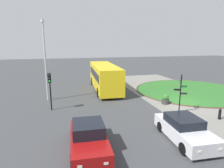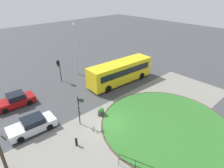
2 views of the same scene
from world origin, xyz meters
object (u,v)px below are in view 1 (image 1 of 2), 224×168
object	(u,v)px
bollard_foreground	(220,114)
car_near_lane	(89,138)
car_far_lane	(184,129)
lamppost_tall	(45,59)
traffic_light_near	(50,83)
bus_yellow	(104,76)
signpost_directional	(181,91)
planter_near_signpost	(165,100)

from	to	relation	value
bollard_foreground	car_near_lane	size ratio (longest dim) A/B	0.20
car_far_lane	lamppost_tall	size ratio (longest dim) A/B	0.57
traffic_light_near	lamppost_tall	world-z (taller)	lamppost_tall
bus_yellow	lamppost_tall	world-z (taller)	lamppost_tall
signpost_directional	traffic_light_near	world-z (taller)	signpost_directional
signpost_directional	traffic_light_near	size ratio (longest dim) A/B	1.01
planter_near_signpost	bus_yellow	bearing A→B (deg)	30.97
car_near_lane	planter_near_signpost	bearing A→B (deg)	129.99
bollard_foreground	bus_yellow	xyz separation A→B (m)	(11.59, 6.27, 1.20)
signpost_directional	bus_yellow	size ratio (longest dim) A/B	0.32
car_near_lane	traffic_light_near	world-z (taller)	traffic_light_near
bus_yellow	planter_near_signpost	bearing A→B (deg)	-145.75
car_far_lane	bollard_foreground	bearing A→B (deg)	117.70
car_near_lane	planter_near_signpost	distance (m)	10.20
bus_yellow	lamppost_tall	distance (m)	7.64
signpost_directional	bus_yellow	bearing A→B (deg)	22.85
planter_near_signpost	car_far_lane	bearing A→B (deg)	158.61
signpost_directional	bollard_foreground	distance (m)	3.23
traffic_light_near	planter_near_signpost	distance (m)	10.58
bus_yellow	car_near_lane	size ratio (longest dim) A/B	2.32
car_far_lane	lamppost_tall	bearing A→B (deg)	-138.25
signpost_directional	planter_near_signpost	size ratio (longest dim) A/B	3.46
traffic_light_near	lamppost_tall	size ratio (longest dim) A/B	0.41
bollard_foreground	car_near_lane	xyz separation A→B (m)	(-1.69, 10.12, 0.25)
signpost_directional	car_near_lane	world-z (taller)	signpost_directional
signpost_directional	bollard_foreground	size ratio (longest dim) A/B	3.79
bus_yellow	car_near_lane	xyz separation A→B (m)	(-13.29, 3.85, -0.96)
signpost_directional	car_far_lane	world-z (taller)	signpost_directional
bollard_foreground	bus_yellow	world-z (taller)	bus_yellow
bollard_foreground	traffic_light_near	size ratio (longest dim) A/B	0.26
car_far_lane	traffic_light_near	bearing A→B (deg)	-129.41
lamppost_tall	planter_near_signpost	world-z (taller)	lamppost_tall
bus_yellow	car_far_lane	size ratio (longest dim) A/B	2.27
signpost_directional	traffic_light_near	xyz separation A→B (m)	(3.40, 10.15, 0.53)
signpost_directional	bus_yellow	xyz separation A→B (m)	(9.69, 4.08, -0.21)
bollard_foreground	planter_near_signpost	distance (m)	4.85
bollard_foreground	car_far_lane	xyz separation A→B (m)	(-2.01, 4.50, 0.22)
signpost_directional	bus_yellow	distance (m)	10.52
bollard_foreground	car_far_lane	world-z (taller)	car_far_lane
car_far_lane	planter_near_signpost	distance (m)	6.93
signpost_directional	planter_near_signpost	xyz separation A→B (m)	(2.53, -0.21, -1.43)
bollard_foreground	car_far_lane	bearing A→B (deg)	114.09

